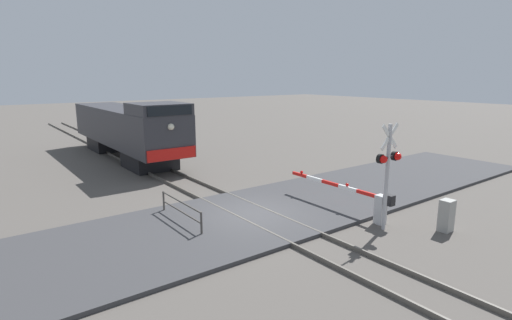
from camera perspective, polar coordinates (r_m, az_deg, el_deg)
name	(u,v)px	position (r m, az deg, el deg)	size (l,w,h in m)	color
ground_plane	(254,216)	(16.21, -0.30, -8.13)	(160.00, 160.00, 0.00)	#514C47
rail_track_left	(239,218)	(15.80, -2.42, -8.40)	(0.08, 80.00, 0.15)	#59544C
rail_track_right	(268,211)	(16.60, 1.70, -7.37)	(0.08, 80.00, 0.15)	#59544C
road_surface	(254,215)	(16.19, -0.30, -7.89)	(36.00, 6.22, 0.14)	#38383A
locomotive	(127,128)	(28.50, -18.06, 4.35)	(3.02, 14.75, 4.09)	black
crossing_signal	(388,165)	(14.95, 18.50, -0.71)	(1.18, 0.33, 3.95)	#ADADB2
crossing_gate	(366,200)	(16.31, 15.61, -5.58)	(0.36, 5.52, 1.25)	silver
utility_cabinet	(446,216)	(16.12, 25.74, -7.23)	(0.48, 0.41, 1.19)	#999993
guard_railing	(181,209)	(15.44, -10.77, -6.91)	(0.08, 3.25, 0.95)	#4C4742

